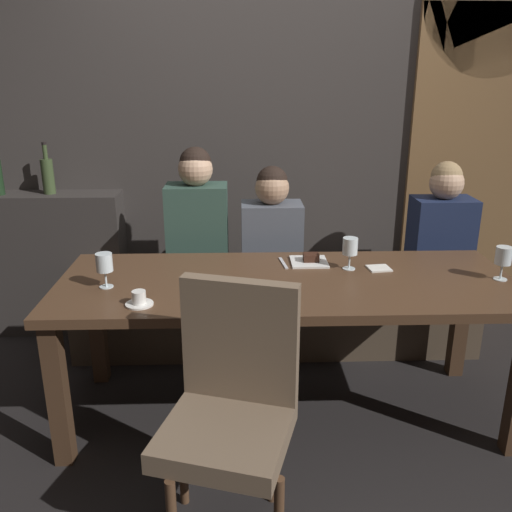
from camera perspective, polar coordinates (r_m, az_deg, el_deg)
name	(u,v)px	position (r m, az deg, el deg)	size (l,w,h in m)	color
ground	(285,411)	(2.96, 3.02, -15.96)	(9.00, 9.00, 0.00)	black
back_wall_tiled	(273,103)	(3.66, 1.79, 15.82)	(6.00, 0.12, 3.00)	#383330
arched_door	(479,124)	(3.92, 22.46, 12.68)	(0.90, 0.05, 2.55)	brown
back_counter	(42,263)	(3.90, -21.56, -0.70)	(1.10, 0.28, 0.95)	#2F2B29
dining_table	(287,296)	(2.65, 3.26, -4.26)	(2.20, 0.84, 0.74)	#412B1C
banquette_bench	(276,315)	(3.46, 2.12, -6.21)	(2.50, 0.44, 0.45)	#4A3C2E
chair_near_side	(232,399)	(2.04, -2.56, -14.76)	(0.55, 0.55, 0.98)	#4C3321
diner_redhead	(197,222)	(3.24, -6.20, 3.62)	(0.36, 0.24, 0.84)	#2D473D
diner_bearded	(272,230)	(3.24, 1.66, 2.73)	(0.36, 0.24, 0.73)	#4C515B
diner_far_end	(442,226)	(3.47, 18.95, 2.96)	(0.36, 0.24, 0.74)	#192342
wine_bottle_pale_label	(48,175)	(3.72, -21.07, 7.97)	(0.08, 0.08, 0.33)	#384728
wine_glass_far_left	(350,247)	(2.75, 9.87, 0.93)	(0.08, 0.08, 0.16)	silver
wine_glass_center_front	(504,257)	(2.83, 24.60, -0.05)	(0.08, 0.08, 0.16)	silver
wine_glass_end_right	(104,263)	(2.57, -15.68, -0.76)	(0.08, 0.08, 0.16)	silver
espresso_cup	(139,299)	(2.37, -12.21, -4.48)	(0.12, 0.12, 0.06)	white
dessert_plate	(310,260)	(2.85, 5.67, -0.44)	(0.19, 0.19, 0.05)	white
fork_on_table	(282,263)	(2.83, 2.80, -0.75)	(0.02, 0.17, 0.01)	silver
folded_napkin	(379,268)	(2.82, 12.82, -1.27)	(0.11, 0.10, 0.01)	silver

